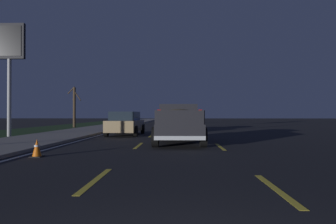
% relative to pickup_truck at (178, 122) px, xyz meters
% --- Properties ---
extents(ground, '(144.00, 144.00, 0.00)m').
position_rel_pickup_truck_xyz_m(ground, '(14.64, -0.00, -0.98)').
color(ground, black).
extents(sidewalk_shoulder, '(108.00, 4.00, 0.12)m').
position_rel_pickup_truck_xyz_m(sidewalk_shoulder, '(14.64, 7.45, -0.92)').
color(sidewalk_shoulder, gray).
rests_on(sidewalk_shoulder, ground).
extents(grass_verge, '(108.00, 6.00, 0.01)m').
position_rel_pickup_truck_xyz_m(grass_verge, '(14.64, 12.45, -0.98)').
color(grass_verge, '#1E3819').
rests_on(grass_verge, ground).
extents(lane_markings, '(108.00, 7.04, 0.01)m').
position_rel_pickup_truck_xyz_m(lane_markings, '(17.98, 3.09, -0.98)').
color(lane_markings, yellow).
rests_on(lane_markings, ground).
extents(pickup_truck, '(5.45, 2.33, 1.87)m').
position_rel_pickup_truck_xyz_m(pickup_truck, '(0.00, 0.00, 0.00)').
color(pickup_truck, '#232328').
rests_on(pickup_truck, ground).
extents(sedan_blue, '(4.42, 2.05, 1.54)m').
position_rel_pickup_truck_xyz_m(sedan_blue, '(10.42, 0.18, -0.20)').
color(sedan_blue, navy).
rests_on(sedan_blue, ground).
extents(sedan_tan, '(4.45, 2.10, 1.54)m').
position_rel_pickup_truck_xyz_m(sedan_tan, '(5.05, 3.46, -0.20)').
color(sedan_tan, '#9E845B').
rests_on(sedan_tan, ground).
extents(gas_price_sign, '(0.27, 1.90, 7.00)m').
position_rel_pickup_truck_xyz_m(gas_price_sign, '(3.65, 10.44, 4.28)').
color(gas_price_sign, '#99999E').
rests_on(gas_price_sign, ground).
extents(bare_tree_far, '(0.74, 1.58, 4.35)m').
position_rel_pickup_truck_xyz_m(bare_tree_far, '(16.47, 10.94, 1.26)').
color(bare_tree_far, '#423323').
rests_on(bare_tree_far, ground).
extents(traffic_cone_near, '(0.36, 0.36, 0.58)m').
position_rel_pickup_truck_xyz_m(traffic_cone_near, '(-4.83, 4.55, -0.70)').
color(traffic_cone_near, black).
rests_on(traffic_cone_near, ground).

